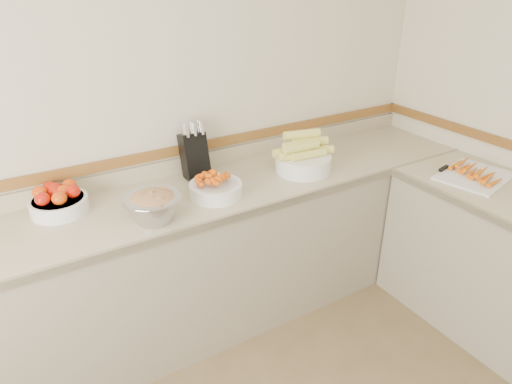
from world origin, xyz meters
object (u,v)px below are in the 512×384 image
knife_block (194,154)px  tomato_bowl (58,200)px  rhubarb_bowl (153,206)px  corn_bowl (303,158)px  cutting_board (474,174)px  cherry_tomato_bowl (215,187)px

knife_block → tomato_bowl: 0.79m
tomato_bowl → rhubarb_bowl: (0.39, -0.35, 0.02)m
knife_block → corn_bowl: (0.60, -0.27, -0.06)m
tomato_bowl → cutting_board: tomato_bowl is taller
tomato_bowl → rhubarb_bowl: bearing=-41.7°
corn_bowl → rhubarb_bowl: 1.01m
tomato_bowl → corn_bowl: corn_bowl is taller
cherry_tomato_bowl → cutting_board: bearing=-22.0°
tomato_bowl → rhubarb_bowl: 0.52m
tomato_bowl → cherry_tomato_bowl: (0.77, -0.26, -0.01)m
corn_bowl → rhubarb_bowl: (-1.00, -0.11, -0.00)m
cherry_tomato_bowl → corn_bowl: corn_bowl is taller
knife_block → corn_bowl: 0.66m
cherry_tomato_bowl → rhubarb_bowl: bearing=-167.0°
rhubarb_bowl → corn_bowl: bearing=6.5°
cherry_tomato_bowl → corn_bowl: (0.62, 0.03, 0.03)m
cherry_tomato_bowl → corn_bowl: bearing=2.4°
corn_bowl → cutting_board: bearing=-36.4°
knife_block → tomato_bowl: size_ratio=1.19×
rhubarb_bowl → cutting_board: size_ratio=0.58×
knife_block → cherry_tomato_bowl: 0.31m
corn_bowl → cutting_board: size_ratio=0.76×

